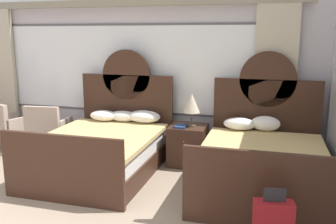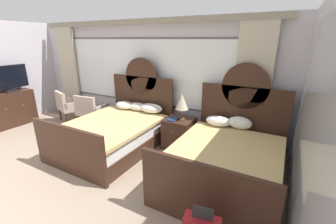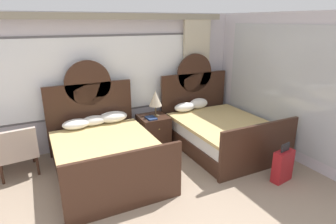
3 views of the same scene
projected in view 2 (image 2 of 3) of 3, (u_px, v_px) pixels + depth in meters
The scene contains 11 objects.
wall_back_window at pixel (143, 74), 5.47m from camera, with size 6.89×0.22×2.70m.
wall_right_mirror at pixel (312, 143), 1.99m from camera, with size 0.08×4.65×2.70m.
bed_near_window at pixel (115, 131), 4.72m from camera, with size 1.68×2.25×1.84m.
bed_near_mirror at pixel (226, 160), 3.62m from camera, with size 1.68×2.25×1.84m.
nightstand_between_beds at pixel (179, 133), 4.74m from camera, with size 0.58×0.61×0.65m.
table_lamp_on_nightstand at pixel (182, 102), 4.49m from camera, with size 0.27×0.27×0.54m.
book_on_nightstand at pixel (173, 119), 4.58m from camera, with size 0.18×0.26×0.03m.
dresser_minibar at pixel (2, 111), 5.73m from camera, with size 0.48×1.57×0.92m.
tv_flatscreen at pixel (9, 78), 5.73m from camera, with size 0.20×0.95×0.69m.
armchair_by_window_left at pixel (91, 109), 5.79m from camera, with size 0.70×0.70×0.88m.
armchair_by_window_centre at pixel (69, 105), 6.19m from camera, with size 0.81×0.81×0.88m.
Camera 2 is at (3.20, -0.45, 2.25)m, focal length 23.54 mm.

